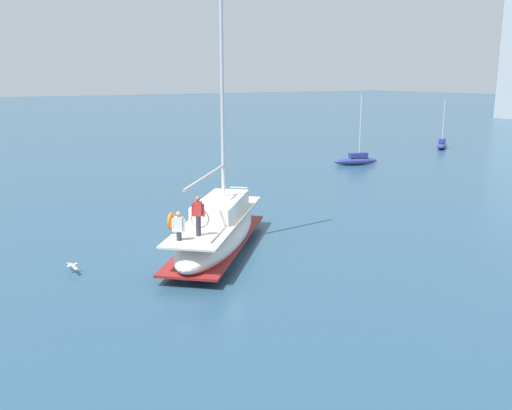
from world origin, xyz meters
name	(u,v)px	position (x,y,z in m)	size (l,w,h in m)	color
ground_plane	(210,254)	(0.00, 0.00, 0.00)	(400.00, 400.00, 0.00)	#284C66
main_sailboat	(218,230)	(-0.36, 0.60, 0.91)	(8.70, 8.25, 13.40)	white
moored_catamaran	(356,160)	(-15.29, 22.11, 0.46)	(2.11, 4.07, 6.12)	navy
moored_cutter_left	(442,144)	(-18.96, 37.44, 0.44)	(3.12, 3.78, 5.19)	navy
seagull	(72,265)	(-0.76, -5.65, 0.29)	(1.03, 0.48, 0.17)	silver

